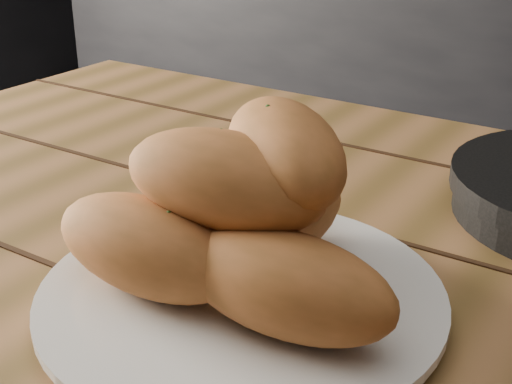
# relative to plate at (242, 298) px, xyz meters

# --- Properties ---
(counter) EXTENTS (2.80, 0.60, 0.90)m
(counter) POSITION_rel_plate_xyz_m (-0.19, 1.63, -0.31)
(counter) COLOR black
(counter) RESTS_ON ground
(plate) EXTENTS (0.31, 0.31, 0.02)m
(plate) POSITION_rel_plate_xyz_m (0.00, 0.00, 0.00)
(plate) COLOR white
(plate) RESTS_ON table
(bread_rolls) EXTENTS (0.28, 0.22, 0.14)m
(bread_rolls) POSITION_rel_plate_xyz_m (-0.00, 0.00, 0.07)
(bread_rolls) COLOR #BA6733
(bread_rolls) RESTS_ON plate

